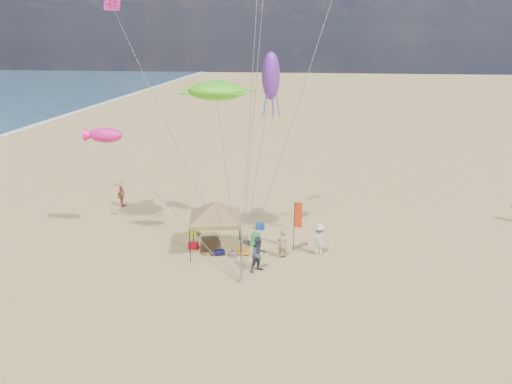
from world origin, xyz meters
TOP-DOWN VIEW (x-y plane):
  - ground at (0.00, 0.00)m, footprint 280.00×280.00m
  - canopy_tent at (-2.44, 4.14)m, footprint 5.46×5.46m
  - feather_flag at (2.10, 4.76)m, footprint 0.45×0.04m
  - cooler_red at (-3.80, 4.25)m, footprint 0.54×0.38m
  - cooler_blue at (-0.32, 7.67)m, footprint 0.54×0.38m
  - bag_navy at (-2.15, 3.57)m, footprint 0.69×0.54m
  - bag_orange at (-4.53, 7.91)m, footprint 0.54×0.69m
  - chair_green at (-0.32, 5.25)m, footprint 0.50×0.50m
  - chair_yellow at (-4.26, 6.12)m, footprint 0.50×0.50m
  - crate_grey at (-1.30, 3.40)m, footprint 0.34×0.30m
  - beach_cart at (-0.89, 3.86)m, footprint 0.90×0.50m
  - person_near_a at (1.37, 3.70)m, footprint 0.72×0.63m
  - person_near_b at (0.28, 1.93)m, footprint 1.17×1.15m
  - person_near_c at (3.35, 4.36)m, footprint 1.33×0.95m
  - person_far_a at (-10.68, 10.76)m, footprint 0.52×0.96m
  - turtle_kite at (-2.55, 5.86)m, footprint 3.77×3.36m
  - fish_kite at (-8.88, 5.17)m, footprint 2.14×1.50m
  - squid_kite at (0.37, 6.71)m, footprint 1.32×1.32m
  - stunt_kite_pink at (-11.24, 13.40)m, footprint 1.20×1.15m

SIDE VIEW (x-z plane):
  - ground at x=0.00m, z-range 0.00..0.00m
  - crate_grey at x=-1.30m, z-range 0.00..0.28m
  - bag_navy at x=-2.15m, z-range 0.00..0.36m
  - bag_orange at x=-4.53m, z-range 0.00..0.36m
  - cooler_red at x=-3.80m, z-range 0.00..0.38m
  - cooler_blue at x=-0.32m, z-range 0.00..0.38m
  - beach_cart at x=-0.89m, z-range 0.08..0.32m
  - chair_green at x=-0.32m, z-range 0.00..0.70m
  - chair_yellow at x=-4.26m, z-range 0.00..0.70m
  - person_far_a at x=-10.68m, z-range 0.00..1.56m
  - person_near_a at x=1.37m, z-range 0.00..1.67m
  - person_near_c at x=3.35m, z-range 0.00..1.86m
  - person_near_b at x=0.28m, z-range 0.00..1.90m
  - feather_flag at x=2.10m, z-range 0.50..3.45m
  - canopy_tent at x=-2.44m, z-range 1.14..4.56m
  - fish_kite at x=-8.88m, z-range 5.92..6.78m
  - turtle_kite at x=-2.55m, z-range 8.32..9.37m
  - squid_kite at x=0.37m, z-range 8.28..10.91m
  - stunt_kite_pink at x=-11.24m, z-range 13.37..14.43m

